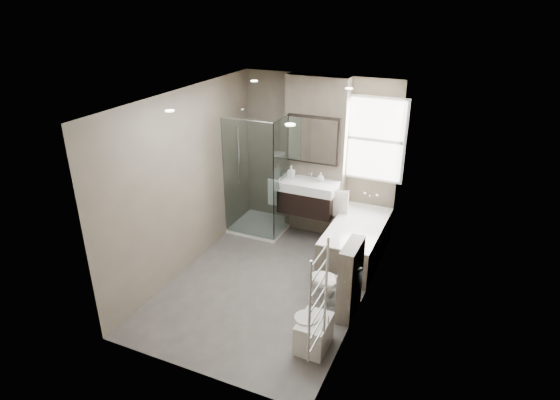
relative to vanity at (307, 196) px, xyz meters
The scene contains 15 objects.
room 1.53m from the vanity, 90.00° to the right, with size 2.70×3.90×2.70m.
vanity_pier 0.66m from the vanity, 90.00° to the left, with size 1.00×0.25×2.60m, color #665D51.
vanity is the anchor object (origin of this frame).
mirror_cabinet 0.91m from the vanity, 90.00° to the left, with size 0.86×0.08×0.76m.
towel_left 0.56m from the vanity, behind, with size 0.24×0.06×0.44m, color white.
towel_right 0.56m from the vanity, ahead, with size 0.24×0.06×0.44m, color white.
shower_enclosure 0.80m from the vanity, behind, with size 0.90×0.90×2.00m.
bathtub 1.07m from the vanity, 19.37° to the right, with size 0.75×1.60×0.57m.
window 1.37m from the vanity, 26.58° to the left, with size 0.98×0.06×1.33m.
toilet 1.96m from the vanity, 59.71° to the right, with size 0.38×0.67×0.68m, color white.
cistern_box 2.08m from the vanity, 54.16° to the right, with size 0.19×0.55×1.00m.
bidet 2.70m from the vanity, 67.40° to the right, with size 0.40×0.47×0.49m.
towel_radiator 3.30m from the vanity, 67.55° to the right, with size 0.03×0.49×1.10m.
soap_bottle_a 0.47m from the vanity, behind, with size 0.10×0.10×0.22m, color white.
soap_bottle_b 0.39m from the vanity, 24.94° to the left, with size 0.11×0.11×0.15m, color white.
Camera 1 is at (2.39, -5.05, 3.76)m, focal length 30.00 mm.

